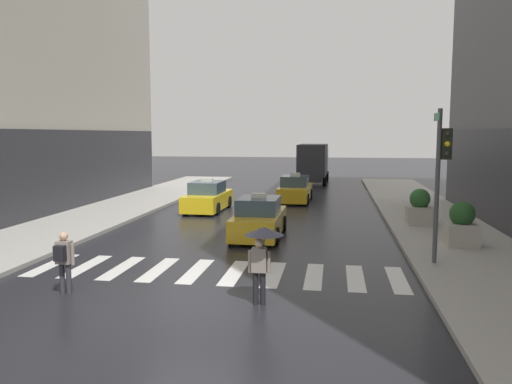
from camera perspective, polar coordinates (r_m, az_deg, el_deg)
name	(u,v)px	position (r m, az deg, el deg)	size (l,w,h in m)	color
ground_plane	(187,305)	(12.80, -7.85, -12.51)	(160.00, 160.00, 0.00)	black
crosswalk_markings	(215,272)	(15.57, -4.65, -8.98)	(11.30, 2.80, 0.01)	silver
traffic_light_pole	(442,164)	(16.49, 20.26, 2.98)	(0.44, 0.84, 4.80)	#47474C
taxi_lead	(259,219)	(20.55, 0.34, -3.09)	(1.94, 4.55, 1.80)	gold
taxi_second	(208,198)	(27.60, -5.49, -0.64)	(2.00, 4.57, 1.80)	yellow
taxi_third	(295,190)	(31.33, 4.45, 0.23)	(2.02, 4.58, 1.80)	gold
box_truck	(314,162)	(42.34, 6.53, 3.38)	(2.43, 7.60, 3.35)	#2D2D2D
pedestrian_with_umbrella	(262,244)	(12.28, 0.73, -5.92)	(0.96, 0.96, 1.94)	black
pedestrian_with_backpack	(64,258)	(14.08, -20.92, -7.00)	(0.55, 0.43, 1.65)	#333338
planter_near_corner	(462,226)	(19.77, 22.26, -3.54)	(1.10, 1.10, 1.60)	#A8A399
planter_mid_block	(420,208)	(23.73, 18.03, -1.75)	(1.10, 1.10, 1.60)	#A8A399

